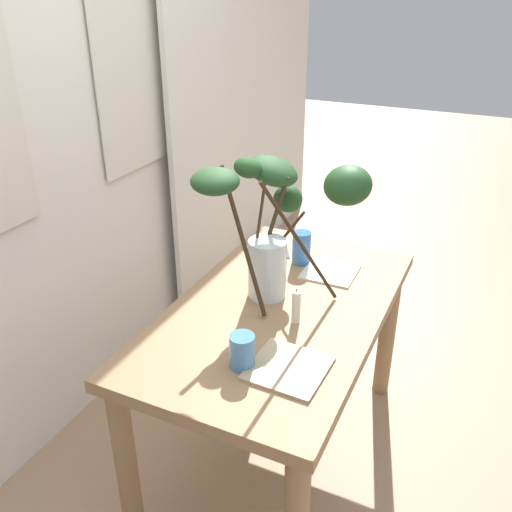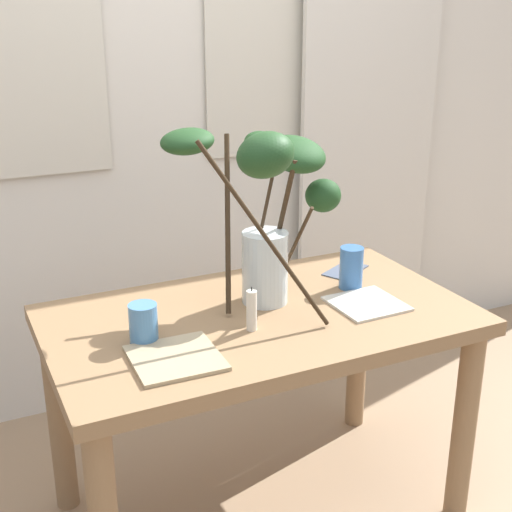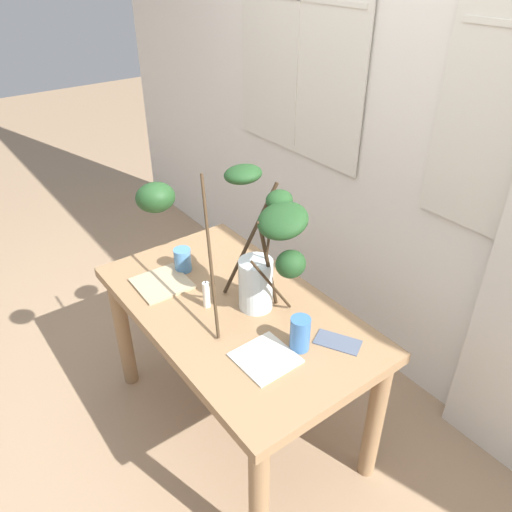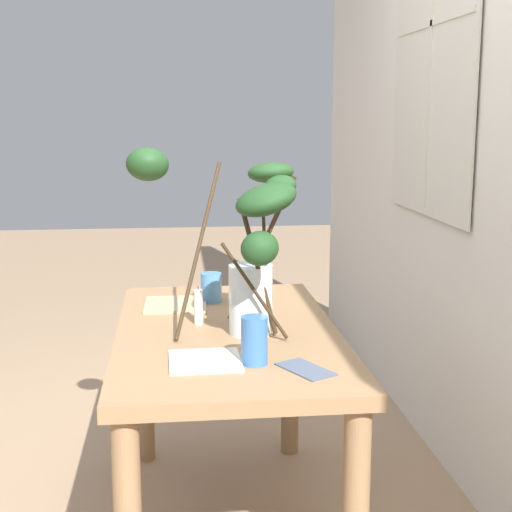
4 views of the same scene
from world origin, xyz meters
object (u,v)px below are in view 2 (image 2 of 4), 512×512
at_px(plate_square_left, 175,358).
at_px(pillar_candle, 252,311).
at_px(dining_table, 259,348).
at_px(drinking_glass_blue_right, 351,268).
at_px(plate_square_right, 367,304).
at_px(drinking_glass_blue_left, 143,323).
at_px(vase_with_branches, 268,205).

xyz_separation_m(plate_square_left, pillar_candle, (0.26, 0.08, 0.05)).
xyz_separation_m(dining_table, pillar_candle, (-0.07, -0.09, 0.18)).
bearing_deg(dining_table, drinking_glass_blue_right, 8.36).
distance_m(plate_square_right, pillar_candle, 0.40).
bearing_deg(plate_square_left, plate_square_right, 7.11).
relative_size(dining_table, plate_square_left, 5.56).
height_order(drinking_glass_blue_right, plate_square_right, drinking_glass_blue_right).
bearing_deg(drinking_glass_blue_left, plate_square_right, -4.48).
bearing_deg(plate_square_left, dining_table, 27.39).
bearing_deg(plate_square_left, drinking_glass_blue_left, 107.55).
relative_size(drinking_glass_blue_left, plate_square_left, 0.49).
bearing_deg(vase_with_branches, pillar_candle, -130.11).
height_order(drinking_glass_blue_right, pillar_candle, drinking_glass_blue_right).
bearing_deg(plate_square_right, drinking_glass_blue_left, 175.52).
relative_size(drinking_glass_blue_left, drinking_glass_blue_right, 0.80).
distance_m(dining_table, pillar_candle, 0.21).
distance_m(drinking_glass_blue_left, plate_square_left, 0.15).
relative_size(dining_table, pillar_candle, 9.60).
xyz_separation_m(vase_with_branches, plate_square_right, (0.28, -0.14, -0.32)).
xyz_separation_m(drinking_glass_blue_left, drinking_glass_blue_right, (0.72, 0.09, 0.01)).
distance_m(vase_with_branches, pillar_candle, 0.32).
distance_m(dining_table, vase_with_branches, 0.44).
height_order(drinking_glass_blue_left, plate_square_left, drinking_glass_blue_left).
bearing_deg(plate_square_right, dining_table, 164.96).
height_order(dining_table, plate_square_left, plate_square_left).
distance_m(plate_square_left, pillar_candle, 0.27).
relative_size(plate_square_right, pillar_candle, 1.56).
bearing_deg(dining_table, plate_square_left, -152.61).
relative_size(plate_square_left, plate_square_right, 1.10).
xyz_separation_m(drinking_glass_blue_left, plate_square_right, (0.69, -0.05, -0.05)).
bearing_deg(drinking_glass_blue_right, plate_square_left, -162.03).
bearing_deg(vase_with_branches, drinking_glass_blue_left, -168.91).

